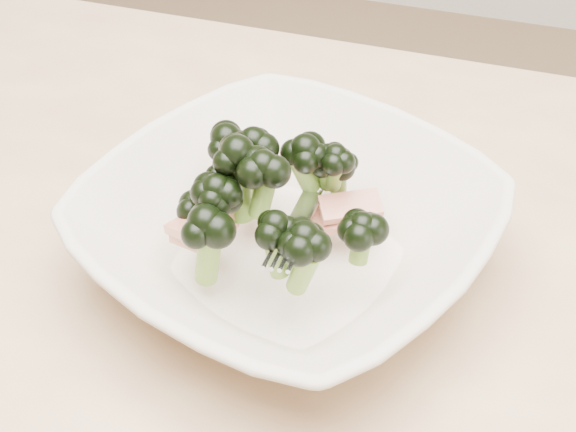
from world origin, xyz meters
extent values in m
cube|color=tan|center=(0.00, 0.00, 0.73)|extent=(1.20, 0.80, 0.04)
cylinder|color=tan|center=(-0.55, 0.35, 0.35)|extent=(0.06, 0.06, 0.71)
imported|color=beige|center=(-0.01, 0.05, 0.79)|extent=(0.37, 0.37, 0.07)
cylinder|color=olive|center=(0.00, 0.00, 0.81)|extent=(0.02, 0.02, 0.04)
ellipsoid|color=black|center=(0.00, 0.00, 0.84)|extent=(0.03, 0.03, 0.03)
cylinder|color=olive|center=(-0.07, 0.03, 0.79)|extent=(0.02, 0.02, 0.03)
ellipsoid|color=black|center=(-0.07, 0.03, 0.81)|extent=(0.03, 0.03, 0.03)
cylinder|color=olive|center=(-0.05, 0.04, 0.81)|extent=(0.01, 0.02, 0.04)
ellipsoid|color=black|center=(-0.05, 0.04, 0.83)|extent=(0.03, 0.03, 0.02)
cylinder|color=olive|center=(-0.05, 0.02, 0.81)|extent=(0.02, 0.02, 0.05)
ellipsoid|color=black|center=(-0.05, 0.02, 0.84)|extent=(0.04, 0.04, 0.03)
cylinder|color=olive|center=(-0.05, -0.01, 0.80)|extent=(0.03, 0.02, 0.05)
ellipsoid|color=black|center=(-0.05, -0.01, 0.83)|extent=(0.04, 0.04, 0.03)
cylinder|color=olive|center=(0.05, 0.04, 0.80)|extent=(0.02, 0.02, 0.03)
ellipsoid|color=black|center=(0.05, 0.04, 0.82)|extent=(0.03, 0.03, 0.03)
cylinder|color=olive|center=(-0.07, 0.09, 0.80)|extent=(0.03, 0.02, 0.05)
ellipsoid|color=black|center=(-0.07, 0.09, 0.83)|extent=(0.04, 0.04, 0.03)
cylinder|color=olive|center=(0.02, 0.00, 0.80)|extent=(0.03, 0.03, 0.05)
ellipsoid|color=black|center=(0.02, 0.00, 0.83)|extent=(0.04, 0.04, 0.03)
cylinder|color=olive|center=(-0.04, 0.04, 0.83)|extent=(0.02, 0.03, 0.05)
ellipsoid|color=black|center=(-0.04, 0.04, 0.86)|extent=(0.04, 0.04, 0.03)
cylinder|color=olive|center=(0.01, 0.10, 0.81)|extent=(0.01, 0.02, 0.02)
ellipsoid|color=black|center=(0.01, 0.10, 0.82)|extent=(0.03, 0.03, 0.02)
cylinder|color=olive|center=(-0.04, 0.08, 0.82)|extent=(0.03, 0.02, 0.05)
ellipsoid|color=black|center=(-0.04, 0.08, 0.84)|extent=(0.04, 0.04, 0.03)
cylinder|color=olive|center=(0.02, 0.09, 0.81)|extent=(0.02, 0.02, 0.03)
ellipsoid|color=black|center=(0.02, 0.09, 0.83)|extent=(0.03, 0.03, 0.02)
cylinder|color=olive|center=(-0.01, 0.09, 0.81)|extent=(0.02, 0.02, 0.04)
ellipsoid|color=black|center=(-0.01, 0.09, 0.83)|extent=(0.04, 0.04, 0.03)
cylinder|color=olive|center=(-0.05, 0.02, 0.81)|extent=(0.02, 0.02, 0.04)
ellipsoid|color=black|center=(-0.05, 0.02, 0.83)|extent=(0.03, 0.03, 0.03)
cylinder|color=olive|center=(0.02, 0.10, 0.80)|extent=(0.02, 0.02, 0.03)
ellipsoid|color=black|center=(0.02, 0.10, 0.82)|extent=(0.03, 0.03, 0.03)
cylinder|color=olive|center=(-0.02, 0.04, 0.83)|extent=(0.02, 0.02, 0.04)
ellipsoid|color=black|center=(-0.02, 0.04, 0.85)|extent=(0.04, 0.04, 0.03)
cylinder|color=olive|center=(-0.05, 0.08, 0.81)|extent=(0.01, 0.01, 0.04)
ellipsoid|color=black|center=(-0.05, 0.08, 0.83)|extent=(0.03, 0.03, 0.02)
cube|color=maroon|center=(-0.06, 0.02, 0.81)|extent=(0.05, 0.05, 0.02)
cube|color=maroon|center=(-0.06, 0.10, 0.80)|extent=(0.05, 0.05, 0.02)
cube|color=maroon|center=(-0.06, 0.02, 0.79)|extent=(0.04, 0.05, 0.01)
cube|color=maroon|center=(0.03, 0.08, 0.80)|extent=(0.05, 0.04, 0.01)
cube|color=maroon|center=(-0.05, 0.08, 0.79)|extent=(0.04, 0.05, 0.02)
cube|color=maroon|center=(0.02, 0.07, 0.79)|extent=(0.05, 0.04, 0.02)
camera|label=1|loc=(0.13, -0.37, 1.19)|focal=50.00mm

